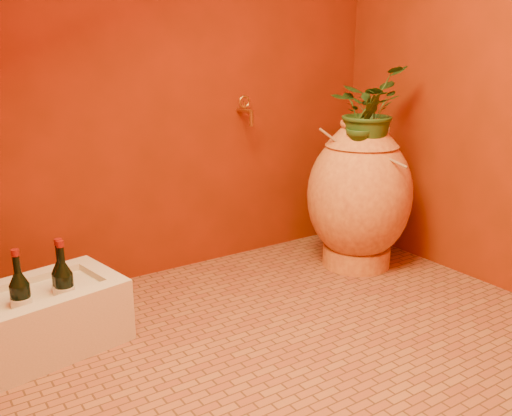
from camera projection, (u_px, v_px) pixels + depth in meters
floor at (286, 341)px, 2.44m from camera, size 2.50×2.50×0.00m
wall_back at (172, 37)px, 2.88m from camera, size 2.50×0.02×2.50m
wall_right at (499, 37)px, 2.75m from camera, size 0.02×2.00×2.50m
amphora at (359, 195)px, 3.15m from camera, size 0.69×0.69×0.83m
stone_basin at (48, 318)px, 2.36m from camera, size 0.64×0.50×0.27m
wine_bottle_a at (63, 287)px, 2.32m from camera, size 0.08×0.08×0.33m
wine_bottle_b at (21, 301)px, 2.20m from camera, size 0.08×0.08×0.33m
wine_bottle_c at (65, 290)px, 2.30m from camera, size 0.08×0.08×0.32m
wall_tap at (246, 109)px, 3.13m from camera, size 0.07×0.15×0.16m
plant_main at (367, 109)px, 3.01m from camera, size 0.51×0.48×0.45m
plant_side at (363, 125)px, 2.96m from camera, size 0.22×0.19×0.33m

